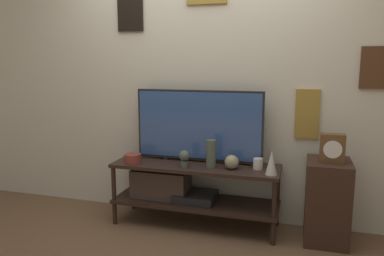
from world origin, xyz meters
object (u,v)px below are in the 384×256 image
(vase_slim_bronze, at_px, (271,163))
(decorative_bust, at_px, (184,157))
(vase_round_glass, at_px, (232,162))
(vase_tall_ceramic, at_px, (211,154))
(mantel_clock, at_px, (332,148))
(television, at_px, (199,125))
(candle_jar, at_px, (258,164))
(vase_wide_bowl, at_px, (133,158))

(vase_slim_bronze, relative_size, decorative_bust, 1.37)
(vase_round_glass, bearing_deg, vase_tall_ceramic, -175.70)
(vase_tall_ceramic, bearing_deg, decorative_bust, -169.10)
(vase_round_glass, distance_m, decorative_bust, 0.41)
(vase_tall_ceramic, height_order, decorative_bust, vase_tall_ceramic)
(vase_slim_bronze, height_order, mantel_clock, mantel_clock)
(television, xyz_separation_m, vase_tall_ceramic, (0.15, -0.16, -0.21))
(television, height_order, vase_tall_ceramic, television)
(vase_slim_bronze, distance_m, candle_jar, 0.19)
(vase_slim_bronze, bearing_deg, candle_jar, 131.50)
(vase_slim_bronze, xyz_separation_m, mantel_clock, (0.46, 0.11, 0.12))
(television, height_order, vase_slim_bronze, television)
(candle_jar, height_order, mantel_clock, mantel_clock)
(vase_slim_bronze, height_order, candle_jar, vase_slim_bronze)
(television, distance_m, candle_jar, 0.62)
(vase_tall_ceramic, xyz_separation_m, decorative_bust, (-0.23, -0.04, -0.04))
(vase_wide_bowl, xyz_separation_m, mantel_clock, (1.68, 0.09, 0.18))
(vase_tall_ceramic, relative_size, vase_wide_bowl, 1.61)
(vase_round_glass, relative_size, vase_wide_bowl, 0.80)
(vase_slim_bronze, relative_size, candle_jar, 2.17)
(vase_tall_ceramic, bearing_deg, vase_wide_bowl, -176.86)
(vase_round_glass, xyz_separation_m, vase_tall_ceramic, (-0.18, -0.01, 0.06))
(mantel_clock, bearing_deg, vase_slim_bronze, -166.30)
(television, distance_m, vase_round_glass, 0.45)
(vase_tall_ceramic, xyz_separation_m, vase_slim_bronze, (0.51, -0.06, -0.02))
(vase_round_glass, xyz_separation_m, vase_wide_bowl, (-0.89, -0.05, -0.02))
(vase_tall_ceramic, height_order, vase_slim_bronze, vase_tall_ceramic)
(vase_wide_bowl, distance_m, decorative_bust, 0.49)
(decorative_bust, bearing_deg, television, 70.45)
(candle_jar, relative_size, mantel_clock, 0.40)
(television, height_order, vase_round_glass, television)
(vase_slim_bronze, distance_m, decorative_bust, 0.74)
(television, height_order, candle_jar, television)
(vase_tall_ceramic, bearing_deg, vase_slim_bronze, -7.09)
(vase_round_glass, distance_m, vase_wide_bowl, 0.89)
(vase_wide_bowl, bearing_deg, vase_tall_ceramic, 3.14)
(vase_tall_ceramic, distance_m, decorative_bust, 0.23)
(vase_tall_ceramic, height_order, candle_jar, vase_tall_ceramic)
(vase_wide_bowl, distance_m, mantel_clock, 1.69)
(vase_tall_ceramic, relative_size, candle_jar, 2.63)
(vase_tall_ceramic, bearing_deg, mantel_clock, 2.82)
(television, bearing_deg, decorative_bust, -109.55)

